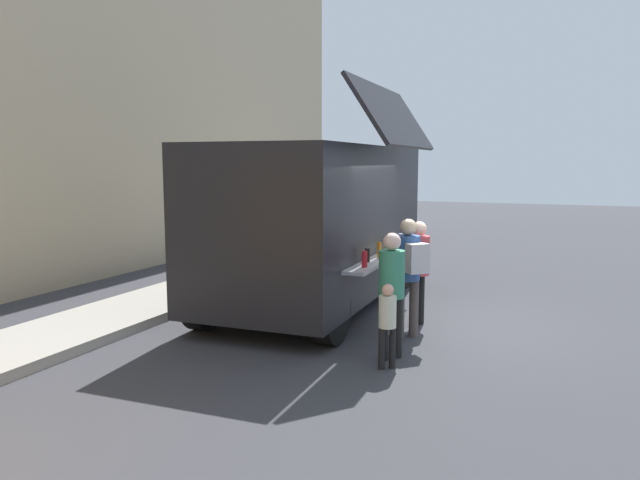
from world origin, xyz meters
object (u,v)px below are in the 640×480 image
(customer_rear_waiting, at_px, (391,284))
(food_truck_main, at_px, (318,220))
(customer_front_ordering, at_px, (418,264))
(trash_bin, at_px, (301,243))
(child_near_queue, at_px, (387,318))
(customer_mid_with_backpack, at_px, (409,266))

(customer_rear_waiting, bearing_deg, food_truck_main, -10.81)
(customer_front_ordering, relative_size, customer_rear_waiting, 0.99)
(customer_front_ordering, bearing_deg, trash_bin, -40.57)
(food_truck_main, distance_m, trash_bin, 5.07)
(customer_front_ordering, distance_m, customer_rear_waiting, 1.72)
(child_near_queue, bearing_deg, customer_mid_with_backpack, -34.08)
(trash_bin, height_order, customer_rear_waiting, customer_rear_waiting)
(food_truck_main, xyz_separation_m, customer_front_ordering, (-0.61, -1.96, -0.56))
(trash_bin, distance_m, customer_mid_with_backpack, 7.20)
(food_truck_main, height_order, customer_rear_waiting, food_truck_main)
(trash_bin, xyz_separation_m, customer_rear_waiting, (-6.70, -4.34, 0.51))
(child_near_queue, bearing_deg, customer_front_ordering, -34.35)
(trash_bin, relative_size, customer_front_ordering, 0.58)
(food_truck_main, relative_size, child_near_queue, 5.24)
(customer_front_ordering, bearing_deg, customer_mid_with_backpack, 101.65)
(customer_mid_with_backpack, bearing_deg, customer_rear_waiting, 137.68)
(customer_mid_with_backpack, height_order, customer_rear_waiting, customer_mid_with_backpack)
(food_truck_main, height_order, customer_front_ordering, food_truck_main)
(customer_rear_waiting, relative_size, child_near_queue, 1.55)
(trash_bin, distance_m, child_near_queue, 8.36)
(customer_front_ordering, height_order, customer_mid_with_backpack, customer_mid_with_backpack)
(customer_mid_with_backpack, bearing_deg, trash_bin, -6.45)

